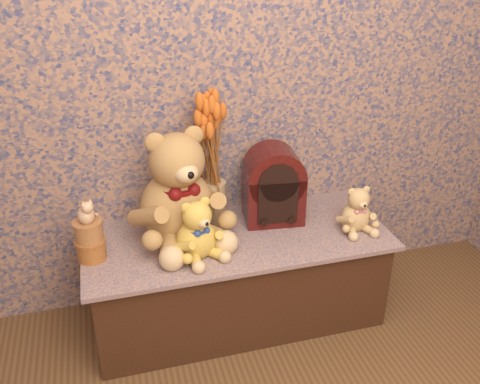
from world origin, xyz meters
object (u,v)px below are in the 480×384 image
(ceramic_vase, at_px, (213,202))
(biscuit_tin_lower, at_px, (91,249))
(cathedral_radio, at_px, (274,184))
(cat_figurine, at_px, (85,209))
(teddy_medium, at_px, (196,225))
(teddy_large, at_px, (176,180))
(teddy_small, at_px, (357,206))

(ceramic_vase, xyz_separation_m, biscuit_tin_lower, (-0.55, -0.17, -0.06))
(cathedral_radio, height_order, cat_figurine, cathedral_radio)
(cathedral_radio, bearing_deg, cat_figurine, -165.65)
(ceramic_vase, height_order, biscuit_tin_lower, ceramic_vase)
(teddy_medium, height_order, cathedral_radio, cathedral_radio)
(cathedral_radio, distance_m, ceramic_vase, 0.29)
(teddy_large, distance_m, cat_figurine, 0.39)
(teddy_small, bearing_deg, ceramic_vase, 158.83)
(cat_figurine, bearing_deg, biscuit_tin_lower, 0.00)
(teddy_small, distance_m, cathedral_radio, 0.38)
(teddy_large, xyz_separation_m, biscuit_tin_lower, (-0.38, -0.09, -0.23))
(teddy_large, bearing_deg, biscuit_tin_lower, -179.82)
(cathedral_radio, distance_m, biscuit_tin_lower, 0.84)
(cat_figurine, bearing_deg, ceramic_vase, -4.63)
(teddy_large, bearing_deg, cathedral_radio, -10.37)
(teddy_medium, xyz_separation_m, ceramic_vase, (0.13, 0.25, -0.04))
(teddy_large, relative_size, teddy_small, 2.38)
(teddy_large, height_order, cathedral_radio, teddy_large)
(teddy_medium, xyz_separation_m, biscuit_tin_lower, (-0.42, 0.09, -0.10))
(teddy_large, xyz_separation_m, cathedral_radio, (0.45, 0.02, -0.09))
(teddy_medium, bearing_deg, biscuit_tin_lower, 147.74)
(ceramic_vase, bearing_deg, cat_figurine, -163.11)
(ceramic_vase, bearing_deg, teddy_medium, -117.11)
(teddy_medium, bearing_deg, cathedral_radio, 5.24)
(teddy_medium, xyz_separation_m, cat_figurine, (-0.42, 0.09, 0.09))
(cathedral_radio, relative_size, ceramic_vase, 1.82)
(teddy_small, bearing_deg, teddy_medium, -178.47)
(ceramic_vase, distance_m, cat_figurine, 0.59)
(ceramic_vase, bearing_deg, teddy_large, -155.92)
(teddy_large, xyz_separation_m, teddy_medium, (0.05, -0.17, -0.13))
(ceramic_vase, relative_size, cat_figurine, 1.77)
(teddy_large, distance_m, teddy_small, 0.81)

